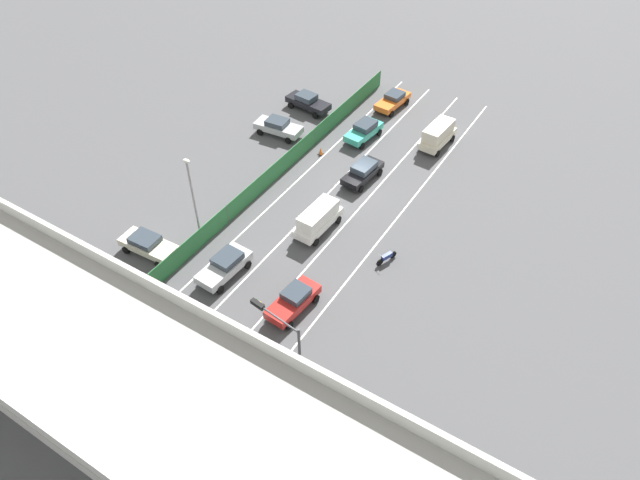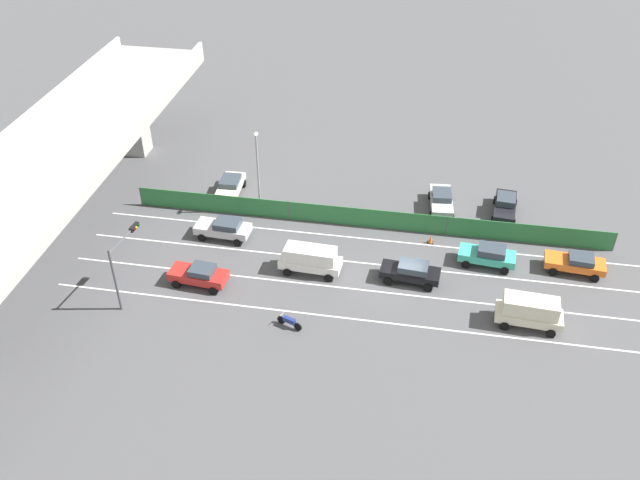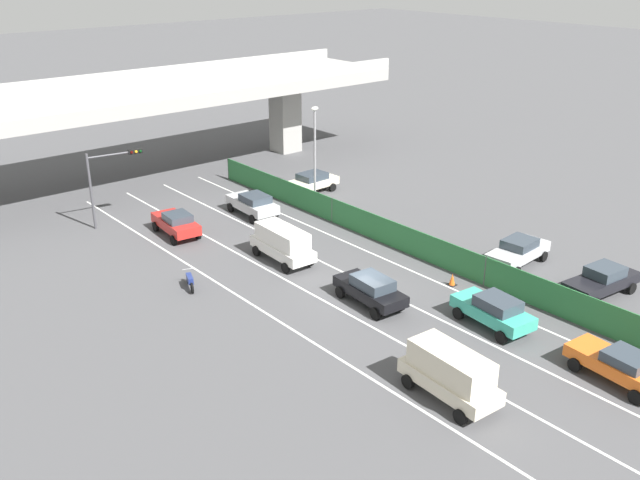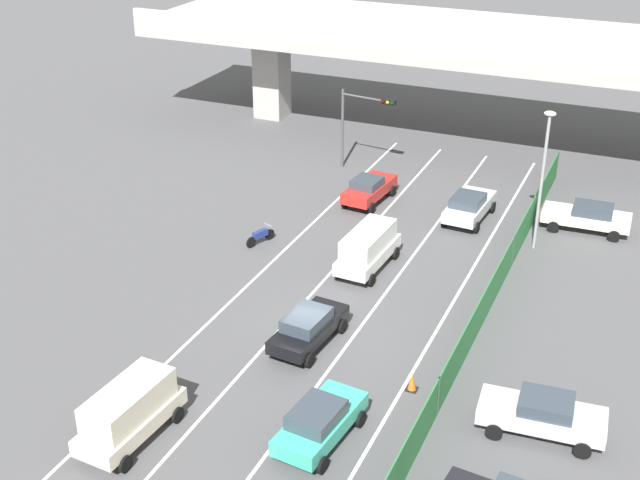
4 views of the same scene
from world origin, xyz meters
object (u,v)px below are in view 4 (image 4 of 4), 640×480
object	(u,v)px
motorcycle	(260,236)
traffic_light	(361,115)
car_sedan_red	(369,188)
traffic_cone	(412,383)
car_van_cream	(130,410)
car_sedan_silver	(469,206)
car_sedan_black	(308,327)
car_van_white	(368,247)
street_lamp	(543,168)
car_taxi_teal	(320,421)
parked_sedan_cream	(588,216)
parked_wagon_silver	(543,414)

from	to	relation	value
motorcycle	traffic_light	distance (m)	12.42
car_sedan_red	traffic_light	xyz separation A→B (m)	(-2.28, 4.45, 2.86)
motorcycle	traffic_cone	size ratio (longest dim) A/B	2.64
car_van_cream	motorcycle	xyz separation A→B (m)	(-3.03, 16.10, -0.80)
car_sedan_red	motorcycle	size ratio (longest dim) A/B	2.37
car_sedan_silver	motorcycle	world-z (taller)	car_sedan_silver
traffic_light	car_sedan_black	bearing A→B (deg)	-75.00
car_van_white	traffic_light	bearing A→B (deg)	112.91
traffic_light	street_lamp	bearing A→B (deg)	-27.67
car_taxi_teal	traffic_light	size ratio (longest dim) A/B	0.85
parked_sedan_cream	traffic_light	size ratio (longest dim) A/B	0.91
car_sedan_silver	traffic_cone	xyz separation A→B (m)	(2.07, -16.52, -0.57)
car_taxi_teal	traffic_light	xyz separation A→B (m)	(-8.33, 25.44, 2.82)
car_sedan_silver	street_lamp	xyz separation A→B (m)	(4.08, -1.97, 3.65)
parked_wagon_silver	traffic_cone	xyz separation A→B (m)	(-5.19, 0.64, -0.56)
car_sedan_silver	traffic_cone	bearing A→B (deg)	-82.85
car_sedan_black	parked_wagon_silver	distance (m)	10.50
car_sedan_black	parked_wagon_silver	size ratio (longest dim) A/B	0.95
car_van_cream	traffic_cone	distance (m)	11.00
car_van_white	car_taxi_teal	xyz separation A→B (m)	(3.16, -13.21, -0.29)
traffic_light	street_lamp	distance (m)	14.06
car_van_cream	motorcycle	size ratio (longest dim) A/B	2.46
motorcycle	parked_sedan_cream	size ratio (longest dim) A/B	0.39
car_taxi_teal	car_sedan_red	world-z (taller)	car_taxi_teal
parked_sedan_cream	car_sedan_silver	bearing A→B (deg)	-168.20
car_sedan_silver	traffic_light	world-z (taller)	traffic_light
car_sedan_silver	traffic_light	bearing A→B (deg)	151.44
traffic_light	car_van_cream	bearing A→B (deg)	-86.02
car_van_white	car_sedan_black	bearing A→B (deg)	-89.01
parked_wagon_silver	traffic_light	xyz separation A→B (m)	(-15.62, 21.71, 2.85)
car_taxi_teal	traffic_cone	distance (m)	4.89
motorcycle	street_lamp	distance (m)	15.11
parked_sedan_cream	car_sedan_red	bearing A→B (deg)	-174.35
car_taxi_teal	parked_wagon_silver	world-z (taller)	car_taxi_teal
car_van_cream	car_sedan_red	world-z (taller)	car_van_cream
parked_sedan_cream	traffic_cone	bearing A→B (deg)	-103.37
street_lamp	traffic_cone	bearing A→B (deg)	-97.85
motorcycle	car_sedan_black	bearing A→B (deg)	-50.92
car_sedan_black	car_van_white	xyz separation A→B (m)	(-0.13, 7.55, 0.31)
parked_sedan_cream	street_lamp	world-z (taller)	street_lamp
car_van_white	traffic_cone	xyz separation A→B (m)	(5.25, -8.84, -0.88)
car_sedan_silver	parked_wagon_silver	bearing A→B (deg)	-67.05
car_van_white	motorcycle	bearing A→B (deg)	177.20
motorcycle	traffic_light	size ratio (longest dim) A/B	0.36
parked_wagon_silver	traffic_light	distance (m)	26.90
car_van_cream	car_sedan_red	bearing A→B (deg)	89.20
car_van_white	street_lamp	distance (m)	9.82
traffic_light	car_sedan_silver	bearing A→B (deg)	-28.56
car_sedan_silver	motorcycle	size ratio (longest dim) A/B	2.43
motorcycle	car_taxi_teal	bearing A→B (deg)	-55.18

